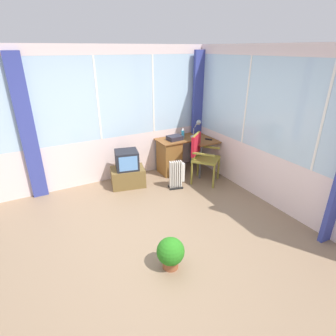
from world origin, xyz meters
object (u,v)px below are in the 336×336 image
spray_bottle (183,133)px  desk (171,155)px  desk_lamp (198,126)px  space_heater (177,174)px  tv_remote (209,139)px  wooden_armchair (200,152)px  potted_plant (170,253)px  tv_on_stand (128,171)px  paper_tray (175,138)px

spray_bottle → desk: bearing=-172.3°
desk_lamp → space_heater: desk_lamp is taller
desk → tv_remote: size_ratio=7.58×
tv_remote → spray_bottle: size_ratio=0.69×
wooden_armchair → space_heater: wooden_armchair is taller
wooden_armchair → desk_lamp: bearing=61.0°
potted_plant → desk_lamp: bearing=50.1°
tv_remote → wooden_armchair: (-0.40, -0.28, -0.12)m
wooden_armchair → tv_on_stand: size_ratio=1.36×
desk → wooden_armchair: bearing=-64.8°
space_heater → potted_plant: space_heater is taller
desk → spray_bottle: bearing=7.7°
desk_lamp → tv_remote: 0.37m
tv_on_stand → wooden_armchair: bearing=-19.8°
spray_bottle → wooden_armchair: wooden_armchair is taller
space_heater → tv_remote: bearing=19.2°
paper_tray → tv_on_stand: paper_tray is taller
desk_lamp → wooden_armchair: (-0.30, -0.54, -0.36)m
wooden_armchair → potted_plant: bearing=-132.6°
paper_tray → wooden_armchair: wooden_armchair is taller
desk_lamp → tv_on_stand: desk_lamp is taller
wooden_armchair → space_heater: bearing=-174.4°
desk → desk_lamp: size_ratio=2.97×
tv_remote → space_heater: 1.11m
space_heater → wooden_armchair: bearing=5.6°
desk_lamp → space_heater: bearing=-145.1°
paper_tray → space_heater: size_ratio=0.54×
desk → desk_lamp: desk_lamp is taller
desk_lamp → potted_plant: bearing=-129.9°
tv_on_stand → tv_remote: bearing=-6.8°
tv_on_stand → potted_plant: tv_on_stand is taller
desk → spray_bottle: (0.31, 0.04, 0.44)m
desk → potted_plant: (-1.39, -2.48, -0.17)m
space_heater → potted_plant: size_ratio=1.33×
desk_lamp → space_heater: (-0.86, -0.60, -0.71)m
spray_bottle → tv_remote: bearing=-45.4°
paper_tray → potted_plant: paper_tray is taller
spray_bottle → potted_plant: spray_bottle is taller
desk → potted_plant: desk is taller
paper_tray → tv_on_stand: size_ratio=0.41×
space_heater → potted_plant: 2.12m
desk_lamp → spray_bottle: 0.36m
tv_remote → potted_plant: size_ratio=0.36×
space_heater → potted_plant: (-1.13, -1.79, -0.06)m
wooden_armchair → tv_on_stand: (-1.36, 0.49, -0.31)m
desk_lamp → space_heater: 1.26m
spray_bottle → potted_plant: size_ratio=0.52×
tv_on_stand → desk: bearing=7.9°
desk → wooden_armchair: (0.30, -0.64, 0.23)m
desk → paper_tray: bearing=-17.1°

